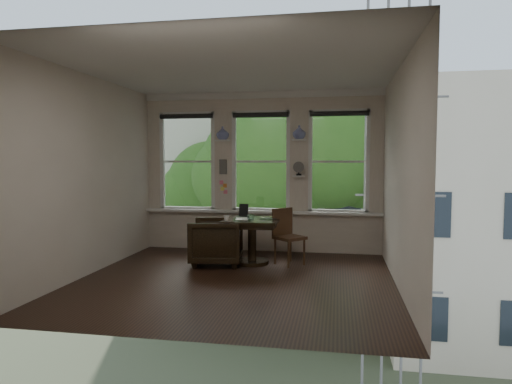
% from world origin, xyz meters
% --- Properties ---
extents(ground, '(4.50, 4.50, 0.00)m').
position_xyz_m(ground, '(0.00, 0.00, 0.00)').
color(ground, black).
rests_on(ground, ground).
extents(ceiling, '(4.50, 4.50, 0.00)m').
position_xyz_m(ceiling, '(0.00, 0.00, 3.00)').
color(ceiling, silver).
rests_on(ceiling, ground).
extents(wall_back, '(4.50, 0.00, 4.50)m').
position_xyz_m(wall_back, '(0.00, 2.25, 1.50)').
color(wall_back, beige).
rests_on(wall_back, ground).
extents(wall_front, '(4.50, 0.00, 4.50)m').
position_xyz_m(wall_front, '(0.00, -2.25, 1.50)').
color(wall_front, beige).
rests_on(wall_front, ground).
extents(wall_left, '(0.00, 4.50, 4.50)m').
position_xyz_m(wall_left, '(-2.25, 0.00, 1.50)').
color(wall_left, beige).
rests_on(wall_left, ground).
extents(wall_right, '(0.00, 4.50, 4.50)m').
position_xyz_m(wall_right, '(2.25, 0.00, 1.50)').
color(wall_right, beige).
rests_on(wall_right, ground).
extents(window_left, '(1.10, 0.12, 1.90)m').
position_xyz_m(window_left, '(-1.45, 2.25, 1.70)').
color(window_left, white).
rests_on(window_left, ground).
extents(window_center, '(1.10, 0.12, 1.90)m').
position_xyz_m(window_center, '(0.00, 2.25, 1.70)').
color(window_center, white).
rests_on(window_center, ground).
extents(window_right, '(1.10, 0.12, 1.90)m').
position_xyz_m(window_right, '(1.45, 2.25, 1.70)').
color(window_right, white).
rests_on(window_right, ground).
extents(shelf_left, '(0.26, 0.16, 0.03)m').
position_xyz_m(shelf_left, '(-0.72, 2.15, 2.10)').
color(shelf_left, white).
rests_on(shelf_left, ground).
extents(shelf_right, '(0.26, 0.16, 0.03)m').
position_xyz_m(shelf_right, '(0.72, 2.15, 2.10)').
color(shelf_right, white).
rests_on(shelf_right, ground).
extents(intercom, '(0.14, 0.06, 0.28)m').
position_xyz_m(intercom, '(-0.72, 2.18, 1.60)').
color(intercom, '#59544F').
rests_on(intercom, ground).
extents(sticky_notes, '(0.16, 0.01, 0.24)m').
position_xyz_m(sticky_notes, '(-0.72, 2.19, 1.25)').
color(sticky_notes, pink).
rests_on(sticky_notes, ground).
extents(desk_fan, '(0.20, 0.20, 0.24)m').
position_xyz_m(desk_fan, '(0.72, 2.13, 1.53)').
color(desk_fan, '#59544F').
rests_on(desk_fan, ground).
extents(vase_left, '(0.24, 0.24, 0.25)m').
position_xyz_m(vase_left, '(-0.72, 2.15, 2.24)').
color(vase_left, silver).
rests_on(vase_left, shelf_left).
extents(vase_right, '(0.24, 0.24, 0.25)m').
position_xyz_m(vase_right, '(0.72, 2.15, 2.24)').
color(vase_right, silver).
rests_on(vase_right, shelf_right).
extents(table, '(0.90, 0.90, 0.75)m').
position_xyz_m(table, '(0.04, 1.10, 0.38)').
color(table, black).
rests_on(table, ground).
extents(armchair_left, '(0.95, 0.93, 0.77)m').
position_xyz_m(armchair_left, '(-0.54, 0.92, 0.38)').
color(armchair_left, black).
rests_on(armchair_left, ground).
extents(cushion_red, '(0.45, 0.45, 0.06)m').
position_xyz_m(cushion_red, '(-0.54, 0.92, 0.45)').
color(cushion_red, maroon).
rests_on(cushion_red, armchair_left).
extents(side_chair_right, '(0.59, 0.59, 0.92)m').
position_xyz_m(side_chair_right, '(0.67, 1.13, 0.46)').
color(side_chair_right, '#442618').
rests_on(side_chair_right, ground).
extents(laptop, '(0.35, 0.29, 0.02)m').
position_xyz_m(laptop, '(0.29, 1.01, 0.76)').
color(laptop, black).
rests_on(laptop, table).
extents(mug, '(0.11, 0.11, 0.09)m').
position_xyz_m(mug, '(-0.33, 0.82, 0.79)').
color(mug, white).
rests_on(mug, table).
extents(drinking_glass, '(0.13, 0.13, 0.09)m').
position_xyz_m(drinking_glass, '(0.05, 0.92, 0.80)').
color(drinking_glass, white).
rests_on(drinking_glass, table).
extents(tablet, '(0.16, 0.09, 0.22)m').
position_xyz_m(tablet, '(-0.17, 1.41, 0.86)').
color(tablet, black).
rests_on(tablet, table).
extents(papers, '(0.28, 0.34, 0.00)m').
position_xyz_m(papers, '(-0.13, 1.10, 0.75)').
color(papers, silver).
rests_on(papers, table).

